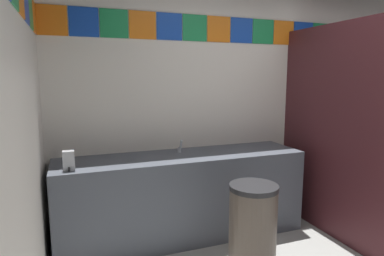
# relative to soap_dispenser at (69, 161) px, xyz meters

# --- Properties ---
(wall_back) EXTENTS (4.26, 0.09, 2.65)m
(wall_back) POSITION_rel_soap_dispenser_xyz_m (1.92, 0.51, 0.43)
(wall_back) COLOR silver
(wall_back) RESTS_ON ground_plane
(vanity_counter) EXTENTS (2.37, 0.59, 0.82)m
(vanity_counter) POSITION_rel_soap_dispenser_xyz_m (1.02, 0.18, -0.49)
(vanity_counter) COLOR #4C515B
(vanity_counter) RESTS_ON ground_plane
(faucet_center) EXTENTS (0.04, 0.10, 0.14)m
(faucet_center) POSITION_rel_soap_dispenser_xyz_m (1.02, 0.27, -0.03)
(faucet_center) COLOR silver
(faucet_center) RESTS_ON vanity_counter
(soap_dispenser) EXTENTS (0.09, 0.09, 0.16)m
(soap_dispenser) POSITION_rel_soap_dispenser_xyz_m (0.00, 0.00, 0.00)
(soap_dispenser) COLOR #B7BABF
(soap_dispenser) RESTS_ON vanity_counter
(stall_divider) EXTENTS (0.92, 1.48, 2.07)m
(stall_divider) POSITION_rel_soap_dispenser_xyz_m (2.57, -0.52, 0.13)
(stall_divider) COLOR #471E23
(stall_divider) RESTS_ON ground_plane
(toilet) EXTENTS (0.39, 0.49, 0.74)m
(toilet) POSITION_rel_soap_dispenser_xyz_m (2.90, 0.10, -0.60)
(toilet) COLOR white
(toilet) RESTS_ON ground_plane
(trash_bin) EXTENTS (0.39, 0.39, 0.72)m
(trash_bin) POSITION_rel_soap_dispenser_xyz_m (1.37, -0.55, -0.54)
(trash_bin) COLOR brown
(trash_bin) RESTS_ON ground_plane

